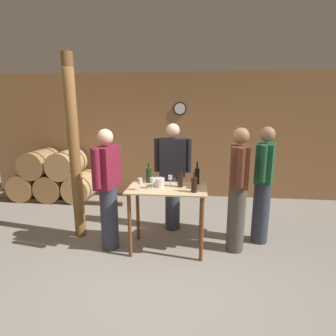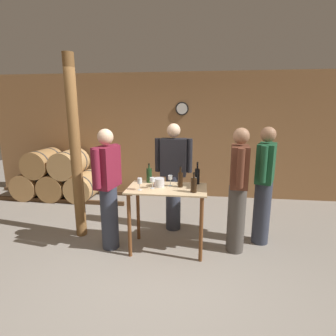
{
  "view_description": "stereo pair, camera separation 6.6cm",
  "coord_description": "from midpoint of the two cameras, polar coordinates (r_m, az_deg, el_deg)",
  "views": [
    {
      "loc": [
        0.58,
        -2.93,
        1.95
      ],
      "look_at": [
        0.2,
        0.52,
        1.16
      ],
      "focal_mm": 28.0,
      "sensor_mm": 36.0,
      "label": 1
    },
    {
      "loc": [
        0.64,
        -2.93,
        1.95
      ],
      "look_at": [
        0.2,
        0.52,
        1.16
      ],
      "focal_mm": 28.0,
      "sensor_mm": 36.0,
      "label": 2
    }
  ],
  "objects": [
    {
      "name": "person_visitor_near_door",
      "position": [
        3.98,
        20.63,
        -3.22
      ],
      "size": [
        0.34,
        0.56,
        1.71
      ],
      "color": "#333847",
      "rests_on": "ground_plane"
    },
    {
      "name": "ice_bucket",
      "position": [
        3.58,
        -1.44,
        -3.13
      ],
      "size": [
        0.15,
        0.15,
        0.12
      ],
      "color": "silver",
      "rests_on": "tasting_table"
    },
    {
      "name": "person_visitor_with_scarf",
      "position": [
        3.67,
        -12.42,
        -4.14
      ],
      "size": [
        0.29,
        0.58,
        1.69
      ],
      "color": "#333847",
      "rests_on": "ground_plane"
    },
    {
      "name": "person_visitor_bearded",
      "position": [
        3.63,
        15.5,
        -4.33
      ],
      "size": [
        0.25,
        0.59,
        1.71
      ],
      "color": "#4C4742",
      "rests_on": "ground_plane"
    },
    {
      "name": "wine_bottle_far_left",
      "position": [
        3.77,
        -3.63,
        -1.54
      ],
      "size": [
        0.08,
        0.08,
        0.28
      ],
      "color": "#193819",
      "rests_on": "tasting_table"
    },
    {
      "name": "barrel_rack",
      "position": [
        6.26,
        -22.63,
        -1.76
      ],
      "size": [
        3.19,
        0.8,
        1.09
      ],
      "color": "#4C331E",
      "rests_on": "ground_plane"
    },
    {
      "name": "wooden_post",
      "position": [
        4.09,
        -19.08,
        3.7
      ],
      "size": [
        0.16,
        0.16,
        2.7
      ],
      "color": "brown",
      "rests_on": "ground_plane"
    },
    {
      "name": "wine_glass_near_left",
      "position": [
        3.42,
        -5.63,
        -2.9
      ],
      "size": [
        0.06,
        0.06,
        0.16
      ],
      "color": "silver",
      "rests_on": "tasting_table"
    },
    {
      "name": "wine_bottle_center",
      "position": [
        3.34,
        6.19,
        -3.65
      ],
      "size": [
        0.08,
        0.08,
        0.26
      ],
      "color": "black",
      "rests_on": "tasting_table"
    },
    {
      "name": "wine_glass_near_right",
      "position": [
        3.58,
        1.05,
        -2.19
      ],
      "size": [
        0.06,
        0.06,
        0.15
      ],
      "color": "silver",
      "rests_on": "tasting_table"
    },
    {
      "name": "tasting_table",
      "position": [
        3.6,
        0.33,
        -7.3
      ],
      "size": [
        1.06,
        0.6,
        0.91
      ],
      "color": "#D1B284",
      "rests_on": "ground_plane"
    },
    {
      "name": "wine_glass_far_side",
      "position": [
        3.58,
        6.25,
        -2.62
      ],
      "size": [
        0.07,
        0.07,
        0.13
      ],
      "color": "silver",
      "rests_on": "tasting_table"
    },
    {
      "name": "wine_bottle_right",
      "position": [
        3.71,
        6.89,
        -1.66
      ],
      "size": [
        0.07,
        0.07,
        0.32
      ],
      "color": "black",
      "rests_on": "tasting_table"
    },
    {
      "name": "back_wall",
      "position": [
        5.83,
        1.29,
        6.95
      ],
      "size": [
        8.4,
        0.08,
        2.7
      ],
      "color": "#996B42",
      "rests_on": "ground_plane"
    },
    {
      "name": "person_host",
      "position": [
        4.17,
        1.64,
        -1.53
      ],
      "size": [
        0.59,
        0.24,
        1.73
      ],
      "color": "#333847",
      "rests_on": "ground_plane"
    },
    {
      "name": "wine_bottle_left",
      "position": [
        3.54,
        3.25,
        -2.45
      ],
      "size": [
        0.07,
        0.07,
        0.28
      ],
      "color": "black",
      "rests_on": "tasting_table"
    },
    {
      "name": "wine_glass_near_center",
      "position": [
        3.48,
        -2.9,
        -2.66
      ],
      "size": [
        0.07,
        0.07,
        0.15
      ],
      "color": "silver",
      "rests_on": "tasting_table"
    },
    {
      "name": "ground_plane",
      "position": [
        3.57,
        -3.97,
        -20.27
      ],
      "size": [
        14.0,
        14.0,
        0.0
      ],
      "primitive_type": "plane",
      "color": "gray"
    }
  ]
}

